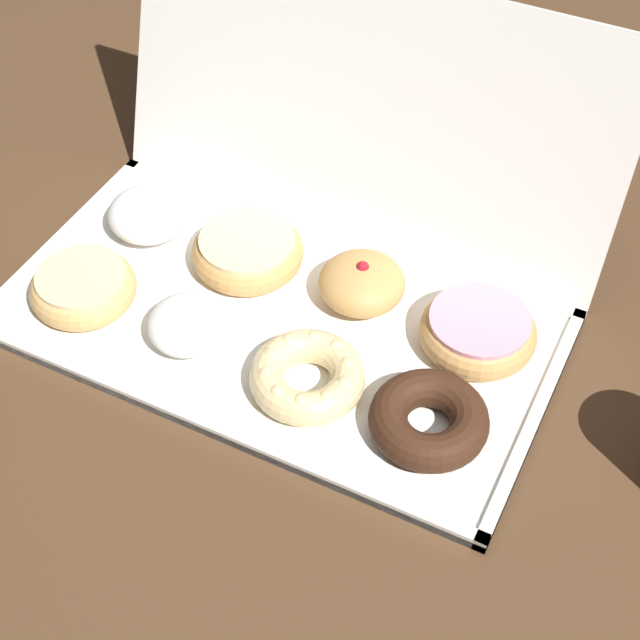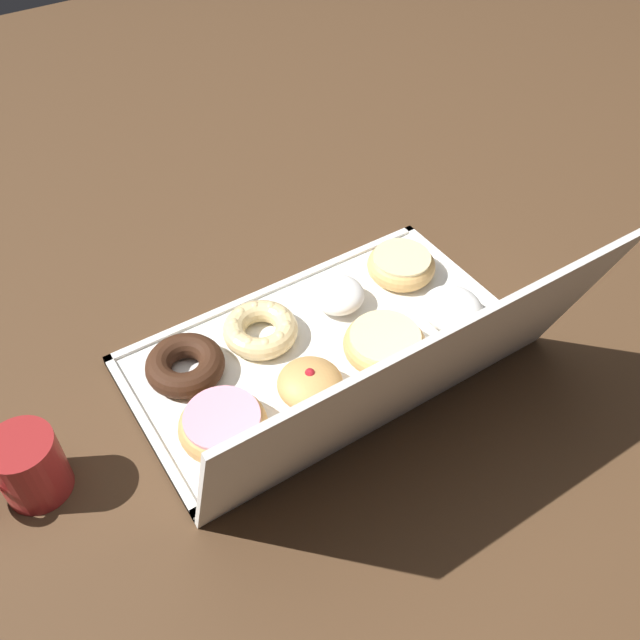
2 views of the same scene
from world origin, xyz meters
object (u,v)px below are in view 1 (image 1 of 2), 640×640
Objects in this scene: chocolate_cake_ring_donut_3 at (429,420)px; jelly_filled_donut_6 at (362,283)px; powdered_filled_donut_1 at (189,324)px; donut_box at (277,324)px; powdered_filled_donut_4 at (149,214)px; glazed_ring_donut_0 at (83,287)px; pink_frosted_donut_7 at (478,331)px; glazed_ring_donut_5 at (248,251)px; cruller_donut_2 at (307,376)px.

jelly_filled_donut_6 reaches higher than chocolate_cake_ring_donut_3.
powdered_filled_donut_1 is at bearing 179.93° from chocolate_cake_ring_donut_3.
powdered_filled_donut_4 is (-0.19, 0.06, 0.03)m from donut_box.
donut_box is 0.10m from jelly_filled_donut_6.
powdered_filled_donut_4 is at bearing 89.98° from glazed_ring_donut_0.
powdered_filled_donut_4 reaches higher than powdered_filled_donut_1.
powdered_filled_donut_4 reaches higher than pink_frosted_donut_7.
donut_box is 0.09m from glazed_ring_donut_5.
powdered_filled_donut_1 reaches higher than chocolate_cake_ring_donut_3.
jelly_filled_donut_6 is (0.13, 0.13, 0.00)m from powdered_filled_donut_1.
pink_frosted_donut_7 reaches higher than chocolate_cake_ring_donut_3.
cruller_donut_2 is (0.07, -0.06, 0.02)m from donut_box.
donut_box is 6.18× the size of powdered_filled_donut_4.
glazed_ring_donut_0 is at bearing -161.86° from donut_box.
cruller_donut_2 reaches higher than donut_box.
chocolate_cake_ring_donut_3 is 1.23× the size of powdered_filled_donut_4.
powdered_filled_donut_4 is 0.75× the size of glazed_ring_donut_5.
cruller_donut_2 is 1.00× the size of chocolate_cake_ring_donut_3.
pink_frosted_donut_7 is at bearing 44.73° from cruller_donut_2.
glazed_ring_donut_0 is 0.13m from powdered_filled_donut_1.
donut_box is at bearing 18.14° from glazed_ring_donut_0.
powdered_filled_donut_1 is 0.29m from pink_frosted_donut_7.
powdered_filled_donut_1 is 0.17m from powdered_filled_donut_4.
powdered_filled_donut_4 is (-0.26, 0.12, 0.01)m from cruller_donut_2.
cruller_donut_2 is 0.12m from chocolate_cake_ring_donut_3.
pink_frosted_donut_7 reaches higher than glazed_ring_donut_0.
cruller_donut_2 is at bearing -88.40° from jelly_filled_donut_6.
donut_box is 0.20m from pink_frosted_donut_7.
powdered_filled_donut_1 is at bearing 1.49° from glazed_ring_donut_0.
powdered_filled_donut_4 reaches higher than cruller_donut_2.
glazed_ring_donut_5 is at bearing -179.84° from pink_frosted_donut_7.
glazed_ring_donut_5 reaches higher than chocolate_cake_ring_donut_3.
chocolate_cake_ring_donut_3 is 0.28m from glazed_ring_donut_5.
cruller_donut_2 is at bearing -178.38° from chocolate_cake_ring_donut_3.
cruller_donut_2 is (0.26, -0.00, -0.00)m from glazed_ring_donut_0.
powdered_filled_donut_4 is at bearing 162.70° from donut_box.
cruller_donut_2 is at bearing -43.29° from donut_box.
powdered_filled_donut_1 is at bearing -135.91° from jelly_filled_donut_6.
powdered_filled_donut_4 reaches higher than glazed_ring_donut_5.
glazed_ring_donut_0 reaches higher than cruller_donut_2.
jelly_filled_donut_6 is at bearing 1.53° from powdered_filled_donut_4.
cruller_donut_2 is at bearing -0.12° from glazed_ring_donut_0.
jelly_filled_donut_6 is at bearing 26.86° from glazed_ring_donut_0.
donut_box is at bearing -41.74° from glazed_ring_donut_5.
jelly_filled_donut_6 reaches higher than cruller_donut_2.
glazed_ring_donut_5 is 1.34× the size of jelly_filled_donut_6.
powdered_filled_donut_4 reaches higher than glazed_ring_donut_0.
chocolate_cake_ring_donut_3 is 0.18m from jelly_filled_donut_6.
cruller_donut_2 is 1.24× the size of jelly_filled_donut_6.
pink_frosted_donut_7 is (0.13, 0.12, 0.00)m from cruller_donut_2.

